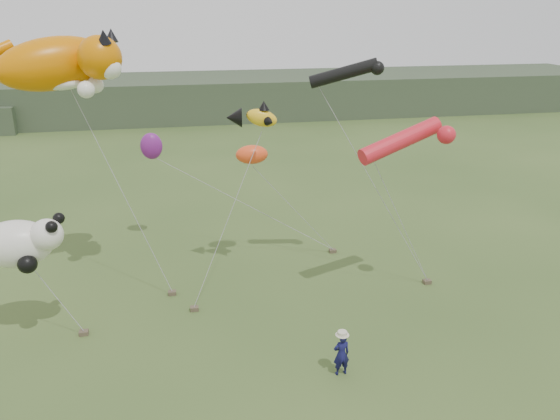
% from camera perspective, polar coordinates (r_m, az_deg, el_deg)
% --- Properties ---
extents(ground, '(120.00, 120.00, 0.00)m').
position_cam_1_polar(ground, '(18.38, 1.26, -16.37)').
color(ground, '#385123').
rests_on(ground, ground).
extents(headland, '(90.00, 13.00, 4.00)m').
position_cam_1_polar(headland, '(59.74, -10.96, 11.42)').
color(headland, '#2D3D28').
rests_on(headland, ground).
extents(festival_attendant, '(0.57, 0.41, 1.48)m').
position_cam_1_polar(festival_attendant, '(17.90, 6.44, -14.73)').
color(festival_attendant, '#121245').
rests_on(festival_attendant, ground).
extents(sandbag_anchors, '(14.07, 5.27, 0.16)m').
position_cam_1_polar(sandbag_anchors, '(22.65, -3.06, -8.41)').
color(sandbag_anchors, brown).
rests_on(sandbag_anchors, ground).
extents(cat_kite, '(5.65, 3.56, 2.50)m').
position_cam_1_polar(cat_kite, '(22.33, -21.64, 14.07)').
color(cat_kite, '#D97000').
rests_on(cat_kite, ground).
extents(fish_kite, '(2.09, 1.37, 1.13)m').
position_cam_1_polar(fish_kite, '(21.48, -2.98, 9.67)').
color(fish_kite, yellow).
rests_on(fish_kite, ground).
extents(tube_kites, '(4.78, 3.74, 3.57)m').
position_cam_1_polar(tube_kites, '(20.96, 11.29, 9.55)').
color(tube_kites, black).
rests_on(tube_kites, ground).
extents(panda_kite, '(2.87, 1.85, 1.78)m').
position_cam_1_polar(panda_kite, '(20.39, -25.43, -3.13)').
color(panda_kite, white).
rests_on(panda_kite, ground).
extents(misc_kites, '(5.49, 3.80, 1.24)m').
position_cam_1_polar(misc_kites, '(24.67, -8.27, 6.20)').
color(misc_kites, '#FA4B1D').
rests_on(misc_kites, ground).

